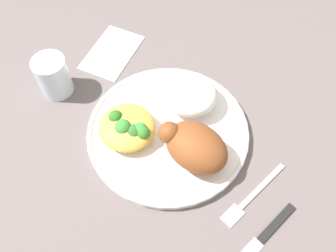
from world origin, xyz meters
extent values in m
plane|color=#655959|center=(0.00, 0.00, 0.00)|extent=(2.00, 2.00, 0.00)
cylinder|color=white|center=(0.00, 0.00, 0.01)|extent=(0.28, 0.28, 0.01)
torus|color=white|center=(0.00, 0.00, 0.01)|extent=(0.28, 0.28, 0.01)
ellipsoid|color=brown|center=(-0.07, 0.01, 0.05)|extent=(0.11, 0.08, 0.06)
sphere|color=brown|center=(-0.02, 0.02, 0.06)|extent=(0.04, 0.04, 0.04)
ellipsoid|color=white|center=(0.01, -0.07, 0.04)|extent=(0.10, 0.09, 0.05)
ellipsoid|color=gold|center=(0.05, 0.05, 0.03)|extent=(0.10, 0.09, 0.03)
sphere|color=#327726|center=(0.02, 0.04, 0.04)|extent=(0.02, 0.02, 0.02)
sphere|color=#316926|center=(0.03, 0.05, 0.04)|extent=(0.03, 0.03, 0.03)
sphere|color=green|center=(0.03, 0.04, 0.04)|extent=(0.02, 0.02, 0.02)
sphere|color=#3C8D35|center=(0.05, 0.06, 0.04)|extent=(0.03, 0.03, 0.03)
sphere|color=#306F24|center=(0.07, 0.05, 0.04)|extent=(0.02, 0.02, 0.02)
cube|color=silver|center=(-0.18, -0.02, 0.00)|extent=(0.02, 0.11, 0.01)
cube|color=silver|center=(-0.17, 0.05, 0.00)|extent=(0.03, 0.04, 0.00)
cube|color=black|center=(-0.23, 0.02, 0.00)|extent=(0.02, 0.08, 0.01)
cylinder|color=silver|center=(0.22, 0.05, 0.04)|extent=(0.06, 0.06, 0.08)
cube|color=white|center=(0.21, -0.08, 0.00)|extent=(0.12, 0.15, 0.00)
camera|label=1|loc=(-0.21, 0.26, 0.55)|focal=39.18mm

